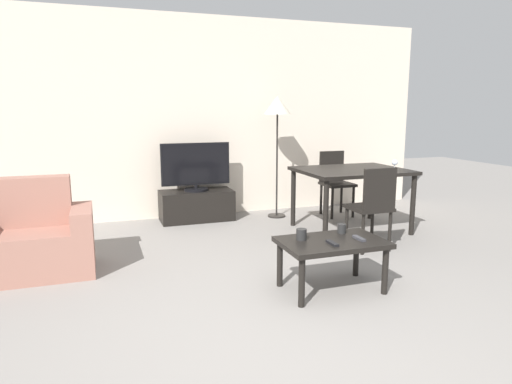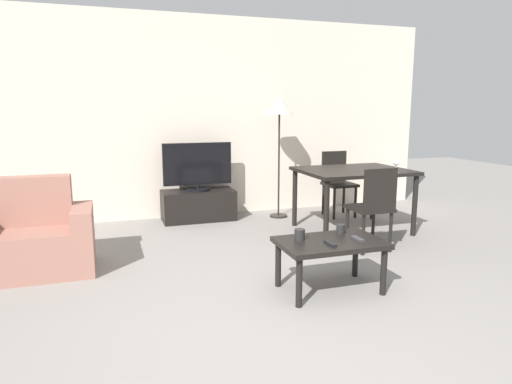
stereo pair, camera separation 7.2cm
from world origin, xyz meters
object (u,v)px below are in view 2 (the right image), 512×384
Objects in this scene: dining_chair_near at (374,204)px; wine_glass_left at (396,163)px; coffee_table at (330,247)px; tv_stand at (198,205)px; dining_chair_far at (337,180)px; armchair at (31,240)px; cup_colored_far at (300,235)px; floor_lamp at (279,112)px; tv at (198,167)px; cup_white_near at (341,229)px; remote_secondary at (330,243)px; dining_table at (353,176)px; remote_primary at (358,239)px.

dining_chair_near is 0.77m from wine_glass_left.
dining_chair_near reaches higher than coffee_table.
coffee_table is at bearing -78.74° from tv_stand.
armchair is at bearing -162.43° from dining_chair_far.
floor_lamp is at bearing 72.53° from cup_colored_far.
wine_glass_left is (0.10, -1.19, 0.36)m from dining_chair_far.
cup_white_near is (0.72, -2.57, -0.25)m from tv.
floor_lamp is at bearing 77.31° from remote_secondary.
dining_chair_near is at bearing -52.89° from tv_stand.
tv is at bearing 99.75° from remote_secondary.
cup_colored_far is at bearing -132.12° from dining_table.
coffee_table is at bearing 61.50° from remote_secondary.
tv_stand is at bearing 101.26° from coffee_table.
wine_glass_left is at bearing -85.28° from dining_chair_far.
tv_stand is 2.88m from remote_secondary.
tv_stand is at bearing 146.19° from dining_table.
tv_stand is at bearing 39.40° from armchair.
wine_glass_left reaches higher than tv_stand.
dining_table is at bearing 54.72° from coffee_table.
tv is 1.31m from floor_lamp.
dining_chair_far is at bearing 60.62° from remote_secondary.
floor_lamp is (2.92, 1.33, 1.13)m from armchair.
tv_stand is 1.05× the size of tv.
coffee_table is 5.64× the size of remote_primary.
tv_stand is (1.83, 1.50, -0.11)m from armchair.
cup_white_near is at bearing -117.69° from dining_chair_far.
tv_stand is at bearing 96.70° from cup_colored_far.
cup_white_near is (-0.96, -1.45, -0.21)m from dining_table.
armchair is 2.67m from coffee_table.
tv reaches higher than armchair.
tv_stand is 2.07m from dining_table.
tv_stand is 2.43m from dining_chair_near.
wine_glass_left reaches higher than cup_colored_far.
floor_lamp is at bearing 101.93° from dining_chair_near.
tv reaches higher than dining_chair_near.
wine_glass_left is (1.51, 1.32, 0.42)m from remote_secondary.
cup_colored_far is (-1.37, -1.51, -0.20)m from dining_table.
coffee_table is at bearing 165.00° from remote_primary.
armchair is 0.85× the size of dining_table.
coffee_table is (0.54, -2.72, -0.35)m from tv.
dining_table is (3.51, 0.38, 0.36)m from armchair.
armchair is at bearing -140.65° from tv.
dining_table reaches higher than cup_white_near.
wine_glass_left reaches higher than remote_secondary.
tv is (1.83, 1.50, 0.41)m from armchair.
armchair reaches higher than cup_colored_far.
cup_white_near reaches higher than tv_stand.
dining_chair_near is (1.46, -1.92, -0.21)m from tv.
floor_lamp reaches higher than dining_chair_far.
tv reaches higher than tv_stand.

